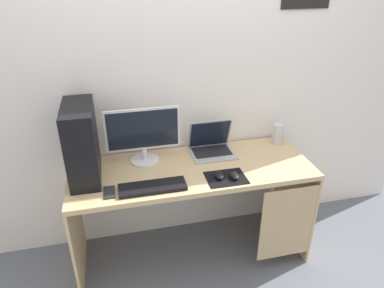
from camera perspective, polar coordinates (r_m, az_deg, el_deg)
The scene contains 12 objects.
ground_plane at distance 2.90m, azimuth -0.00°, elevation -16.98°, with size 8.00×8.00×0.00m, color slate.
wall_back at distance 2.53m, azimuth -1.81°, elevation 10.60°, with size 4.00×0.05×2.60m.
desk at distance 2.50m, azimuth 0.53°, elevation -6.73°, with size 1.66×0.62×0.77m.
pc_tower at distance 2.31m, azimuth -17.40°, elevation 0.18°, with size 0.18×0.42×0.49m, color black.
monitor at distance 2.42m, azimuth -7.91°, elevation 1.55°, with size 0.51×0.20×0.40m.
laptop at distance 2.59m, azimuth 3.16°, elevation -0.35°, with size 0.31×0.25×0.25m.
speaker at distance 2.79m, azimuth 13.71°, elevation 1.62°, with size 0.08×0.08×0.16m, color #B7BCC6.
keyboard at distance 2.22m, azimuth -6.41°, elevation -6.95°, with size 0.42×0.14×0.02m, color black.
mousepad at distance 2.32m, azimuth 5.53°, elevation -5.47°, with size 0.26×0.20×0.01m, color black.
mouse_left at distance 2.30m, azimuth 4.40°, elevation -5.08°, with size 0.06×0.10×0.03m, color black.
mouse_right at distance 2.31m, azimuth 6.85°, elevation -5.09°, with size 0.06×0.10×0.03m, color black.
cell_phone at distance 2.23m, azimuth -13.23°, elevation -7.63°, with size 0.07×0.13×0.01m, color #232326.
Camera 1 is at (-0.48, -2.02, 2.03)m, focal length 32.97 mm.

